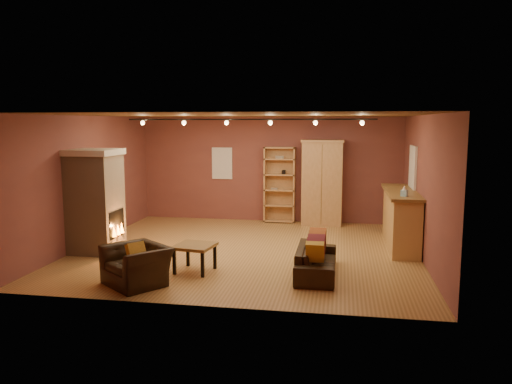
% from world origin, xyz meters
% --- Properties ---
extents(floor, '(7.00, 7.00, 0.00)m').
position_xyz_m(floor, '(0.00, 0.00, 0.00)').
color(floor, olive).
rests_on(floor, ground).
extents(ceiling, '(7.00, 7.00, 0.00)m').
position_xyz_m(ceiling, '(0.00, 0.00, 2.80)').
color(ceiling, brown).
rests_on(ceiling, back_wall).
extents(back_wall, '(7.00, 0.02, 2.80)m').
position_xyz_m(back_wall, '(0.00, 3.25, 1.40)').
color(back_wall, brown).
rests_on(back_wall, floor).
extents(left_wall, '(0.02, 6.50, 2.80)m').
position_xyz_m(left_wall, '(-3.50, 0.00, 1.40)').
color(left_wall, brown).
rests_on(left_wall, floor).
extents(right_wall, '(0.02, 6.50, 2.80)m').
position_xyz_m(right_wall, '(3.50, 0.00, 1.40)').
color(right_wall, brown).
rests_on(right_wall, floor).
extents(fireplace, '(1.01, 0.98, 2.12)m').
position_xyz_m(fireplace, '(-3.04, -0.60, 1.06)').
color(fireplace, tan).
rests_on(fireplace, floor).
extents(back_window, '(0.56, 0.04, 0.86)m').
position_xyz_m(back_window, '(-1.30, 3.23, 1.55)').
color(back_window, silver).
rests_on(back_window, back_wall).
extents(bookcase, '(0.82, 0.32, 2.02)m').
position_xyz_m(bookcase, '(0.30, 3.14, 1.03)').
color(bookcase, tan).
rests_on(bookcase, floor).
extents(armoire, '(1.09, 0.62, 2.21)m').
position_xyz_m(armoire, '(1.43, 2.97, 1.11)').
color(armoire, tan).
rests_on(armoire, floor).
extents(bar_counter, '(0.67, 2.54, 1.21)m').
position_xyz_m(bar_counter, '(3.20, 0.90, 0.62)').
color(bar_counter, tan).
rests_on(bar_counter, floor).
extents(tissue_box, '(0.14, 0.14, 0.21)m').
position_xyz_m(tissue_box, '(3.15, 0.08, 1.30)').
color(tissue_box, '#95CEEE').
rests_on(tissue_box, bar_counter).
extents(right_window, '(0.05, 0.90, 1.00)m').
position_xyz_m(right_window, '(3.47, 1.40, 1.65)').
color(right_window, silver).
rests_on(right_window, right_wall).
extents(loveseat, '(0.50, 1.71, 0.73)m').
position_xyz_m(loveseat, '(1.52, -1.43, 0.35)').
color(loveseat, black).
rests_on(loveseat, floor).
extents(armchair, '(1.18, 1.12, 0.87)m').
position_xyz_m(armchair, '(-1.37, -2.48, 0.44)').
color(armchair, black).
rests_on(armchair, floor).
extents(coffee_table, '(0.74, 0.74, 0.49)m').
position_xyz_m(coffee_table, '(-0.64, -1.62, 0.42)').
color(coffee_table, olive).
rests_on(coffee_table, floor).
extents(track_rail, '(5.20, 0.09, 0.13)m').
position_xyz_m(track_rail, '(0.00, 0.20, 2.69)').
color(track_rail, black).
rests_on(track_rail, ceiling).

